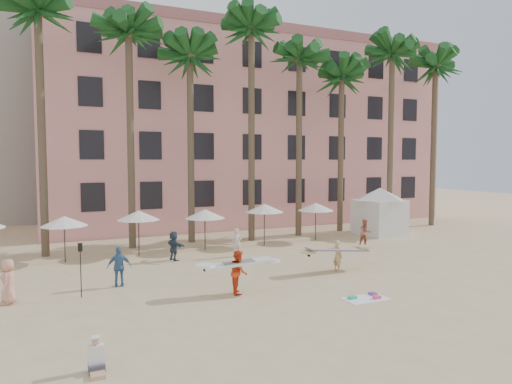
{
  "coord_description": "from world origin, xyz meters",
  "views": [
    {
      "loc": [
        -9.46,
        -14.26,
        5.55
      ],
      "look_at": [
        -0.44,
        6.0,
        4.0
      ],
      "focal_mm": 32.0,
      "sensor_mm": 36.0,
      "label": 1
    }
  ],
  "objects_px": {
    "pink_hotel": "(242,134)",
    "carrier_white": "(239,270)",
    "cabana": "(380,207)",
    "carrier_yellow": "(338,253)"
  },
  "relations": [
    {
      "from": "pink_hotel",
      "to": "carrier_white",
      "type": "height_order",
      "value": "pink_hotel"
    },
    {
      "from": "cabana",
      "to": "carrier_white",
      "type": "bearing_deg",
      "value": -147.38
    },
    {
      "from": "pink_hotel",
      "to": "carrier_white",
      "type": "bearing_deg",
      "value": -112.59
    },
    {
      "from": "pink_hotel",
      "to": "carrier_yellow",
      "type": "height_order",
      "value": "pink_hotel"
    },
    {
      "from": "pink_hotel",
      "to": "carrier_yellow",
      "type": "relative_size",
      "value": 10.59
    },
    {
      "from": "pink_hotel",
      "to": "cabana",
      "type": "relative_size",
      "value": 7.15
    },
    {
      "from": "cabana",
      "to": "carrier_yellow",
      "type": "relative_size",
      "value": 1.48
    },
    {
      "from": "cabana",
      "to": "carrier_yellow",
      "type": "xyz_separation_m",
      "value": [
        -9.32,
        -8.25,
        -1.15
      ]
    },
    {
      "from": "pink_hotel",
      "to": "carrier_yellow",
      "type": "distance_m",
      "value": 22.81
    },
    {
      "from": "cabana",
      "to": "carrier_white",
      "type": "height_order",
      "value": "cabana"
    }
  ]
}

